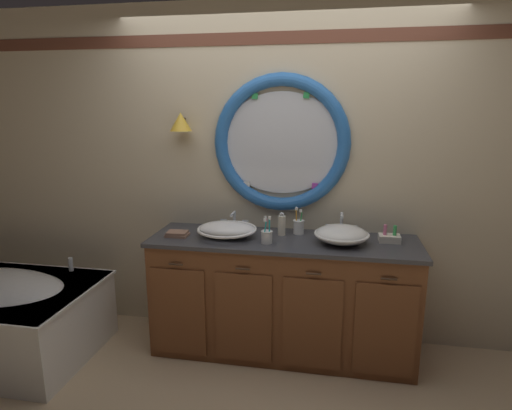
{
  "coord_description": "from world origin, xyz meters",
  "views": [
    {
      "loc": [
        0.4,
        -2.7,
        1.85
      ],
      "look_at": [
        -0.14,
        0.25,
        1.14
      ],
      "focal_mm": 30.03,
      "sensor_mm": 36.0,
      "label": 1
    }
  ],
  "objects_px": {
    "toothbrush_holder_left": "(267,236)",
    "toothbrush_holder_right": "(299,226)",
    "sink_basin_left": "(227,229)",
    "soap_dispenser": "(282,225)",
    "sink_basin_right": "(342,234)",
    "toiletry_basket": "(389,238)",
    "folded_hand_towel": "(177,234)"
  },
  "relations": [
    {
      "from": "sink_basin_left",
      "to": "toothbrush_holder_left",
      "type": "distance_m",
      "value": 0.32
    },
    {
      "from": "sink_basin_right",
      "to": "soap_dispenser",
      "type": "distance_m",
      "value": 0.46
    },
    {
      "from": "sink_basin_left",
      "to": "toiletry_basket",
      "type": "height_order",
      "value": "toiletry_basket"
    },
    {
      "from": "folded_hand_towel",
      "to": "toothbrush_holder_left",
      "type": "bearing_deg",
      "value": -3.79
    },
    {
      "from": "sink_basin_right",
      "to": "toiletry_basket",
      "type": "bearing_deg",
      "value": 16.23
    },
    {
      "from": "folded_hand_towel",
      "to": "toiletry_basket",
      "type": "height_order",
      "value": "toiletry_basket"
    },
    {
      "from": "sink_basin_left",
      "to": "sink_basin_right",
      "type": "bearing_deg",
      "value": 0.0
    },
    {
      "from": "sink_basin_left",
      "to": "folded_hand_towel",
      "type": "height_order",
      "value": "sink_basin_left"
    },
    {
      "from": "sink_basin_left",
      "to": "toothbrush_holder_left",
      "type": "relative_size",
      "value": 2.23
    },
    {
      "from": "toothbrush_holder_right",
      "to": "folded_hand_towel",
      "type": "distance_m",
      "value": 0.91
    },
    {
      "from": "toothbrush_holder_left",
      "to": "toothbrush_holder_right",
      "type": "bearing_deg",
      "value": 53.31
    },
    {
      "from": "soap_dispenser",
      "to": "toiletry_basket",
      "type": "xyz_separation_m",
      "value": [
        0.78,
        -0.02,
        -0.05
      ]
    },
    {
      "from": "sink_basin_right",
      "to": "soap_dispenser",
      "type": "height_order",
      "value": "soap_dispenser"
    },
    {
      "from": "sink_basin_right",
      "to": "toothbrush_holder_right",
      "type": "xyz_separation_m",
      "value": [
        -0.32,
        0.18,
        -0.01
      ]
    },
    {
      "from": "folded_hand_towel",
      "to": "sink_basin_right",
      "type": "bearing_deg",
      "value": 2.18
    },
    {
      "from": "sink_basin_right",
      "to": "toothbrush_holder_left",
      "type": "height_order",
      "value": "toothbrush_holder_left"
    },
    {
      "from": "folded_hand_towel",
      "to": "toiletry_basket",
      "type": "distance_m",
      "value": 1.55
    },
    {
      "from": "sink_basin_left",
      "to": "folded_hand_towel",
      "type": "relative_size",
      "value": 2.75
    },
    {
      "from": "toothbrush_holder_left",
      "to": "toothbrush_holder_right",
      "type": "height_order",
      "value": "toothbrush_holder_right"
    },
    {
      "from": "sink_basin_right",
      "to": "toothbrush_holder_right",
      "type": "bearing_deg",
      "value": 150.43
    },
    {
      "from": "toothbrush_holder_right",
      "to": "soap_dispenser",
      "type": "xyz_separation_m",
      "value": [
        -0.12,
        -0.06,
        0.02
      ]
    },
    {
      "from": "toothbrush_holder_right",
      "to": "soap_dispenser",
      "type": "distance_m",
      "value": 0.14
    },
    {
      "from": "toothbrush_holder_left",
      "to": "toiletry_basket",
      "type": "xyz_separation_m",
      "value": [
        0.86,
        0.19,
        -0.02
      ]
    },
    {
      "from": "sink_basin_right",
      "to": "toiletry_basket",
      "type": "distance_m",
      "value": 0.35
    },
    {
      "from": "toothbrush_holder_left",
      "to": "soap_dispenser",
      "type": "height_order",
      "value": "toothbrush_holder_left"
    },
    {
      "from": "sink_basin_left",
      "to": "toothbrush_holder_right",
      "type": "distance_m",
      "value": 0.54
    },
    {
      "from": "toothbrush_holder_left",
      "to": "toiletry_basket",
      "type": "height_order",
      "value": "toothbrush_holder_left"
    },
    {
      "from": "toothbrush_holder_right",
      "to": "soap_dispenser",
      "type": "height_order",
      "value": "toothbrush_holder_right"
    },
    {
      "from": "soap_dispenser",
      "to": "toiletry_basket",
      "type": "bearing_deg",
      "value": -1.73
    },
    {
      "from": "toothbrush_holder_right",
      "to": "toiletry_basket",
      "type": "distance_m",
      "value": 0.66
    },
    {
      "from": "toiletry_basket",
      "to": "folded_hand_towel",
      "type": "bearing_deg",
      "value": -174.65
    },
    {
      "from": "toothbrush_holder_right",
      "to": "soap_dispenser",
      "type": "relative_size",
      "value": 1.16
    }
  ]
}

